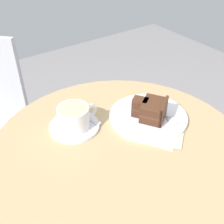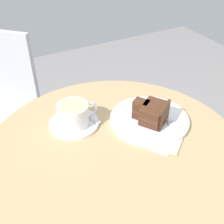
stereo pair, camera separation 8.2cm
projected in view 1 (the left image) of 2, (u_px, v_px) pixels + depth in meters
The scene contains 8 objects.
cafe_table at pixel (120, 178), 0.83m from camera, with size 0.71×0.71×0.73m.
saucer at pixel (74, 126), 0.82m from camera, with size 0.15×0.15×0.01m.
coffee_cup at pixel (74, 117), 0.79m from camera, with size 0.12×0.09×0.07m.
teaspoon at pixel (90, 120), 0.83m from camera, with size 0.04×0.10×0.00m.
cake_plate at pixel (148, 117), 0.85m from camera, with size 0.24×0.24×0.01m.
cake_slice at pixel (152, 110), 0.82m from camera, with size 0.10×0.11×0.07m.
fork at pixel (164, 115), 0.85m from camera, with size 0.03×0.14×0.00m.
napkin at pixel (158, 130), 0.81m from camera, with size 0.19×0.20×0.00m.
Camera 1 is at (-0.34, -0.44, 1.26)m, focal length 45.00 mm.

